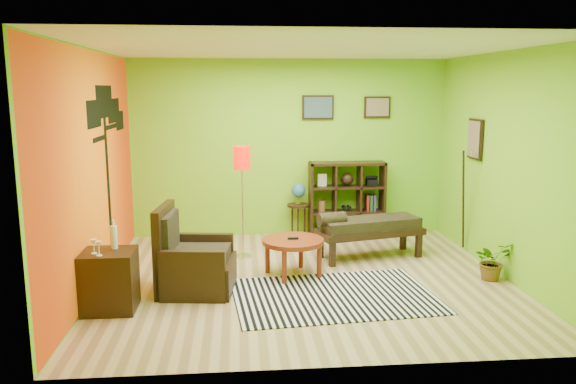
{
  "coord_description": "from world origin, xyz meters",
  "views": [
    {
      "loc": [
        -0.81,
        -6.63,
        2.33
      ],
      "look_at": [
        -0.19,
        0.33,
        1.05
      ],
      "focal_mm": 35.0,
      "sensor_mm": 36.0,
      "label": 1
    }
  ],
  "objects": [
    {
      "name": "ground",
      "position": [
        0.0,
        0.0,
        0.0
      ],
      "size": [
        5.0,
        5.0,
        0.0
      ],
      "primitive_type": "plane",
      "color": "tan",
      "rests_on": "ground"
    },
    {
      "name": "floor_lamp",
      "position": [
        -0.77,
        1.03,
        1.27
      ],
      "size": [
        0.24,
        0.24,
        1.57
      ],
      "color": "silver",
      "rests_on": "ground"
    },
    {
      "name": "side_cabinet",
      "position": [
        -2.2,
        -0.78,
        0.33
      ],
      "size": [
        0.55,
        0.5,
        0.96
      ],
      "color": "black",
      "rests_on": "ground"
    },
    {
      "name": "coffee_table",
      "position": [
        -0.14,
        0.17,
        0.41
      ],
      "size": [
        0.77,
        0.77,
        0.5
      ],
      "color": "maroon",
      "rests_on": "ground"
    },
    {
      "name": "globe_table",
      "position": [
        0.12,
        2.03,
        0.66
      ],
      "size": [
        0.36,
        0.36,
        0.87
      ],
      "color": "black",
      "rests_on": "ground"
    },
    {
      "name": "potted_plant",
      "position": [
        2.3,
        -0.2,
        0.19
      ],
      "size": [
        0.54,
        0.57,
        0.38
      ],
      "primitive_type": "imported",
      "rotation": [
        0.0,
        0.0,
        0.25
      ],
      "color": "#26661E",
      "rests_on": "ground"
    },
    {
      "name": "armchair",
      "position": [
        -1.37,
        -0.26,
        0.31
      ],
      "size": [
        0.92,
        0.92,
        1.01
      ],
      "color": "black",
      "rests_on": "ground"
    },
    {
      "name": "zebra_rug",
      "position": [
        0.25,
        -0.6,
        0.01
      ],
      "size": [
        2.4,
        1.74,
        0.01
      ],
      "primitive_type": "cube",
      "rotation": [
        0.0,
        0.0,
        0.09
      ],
      "color": "white",
      "rests_on": "ground"
    },
    {
      "name": "room_shell",
      "position": [
        -0.09,
        0.01,
        1.8
      ],
      "size": [
        5.04,
        4.54,
        2.82
      ],
      "color": "#7DCB1D",
      "rests_on": "ground"
    },
    {
      "name": "bench",
      "position": [
        0.96,
        0.84,
        0.44
      ],
      "size": [
        1.57,
        0.87,
        0.69
      ],
      "color": "black",
      "rests_on": "ground"
    },
    {
      "name": "cube_shelf",
      "position": [
        0.91,
        2.03,
        0.6
      ],
      "size": [
        1.2,
        0.35,
        1.2
      ],
      "color": "black",
      "rests_on": "ground"
    }
  ]
}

